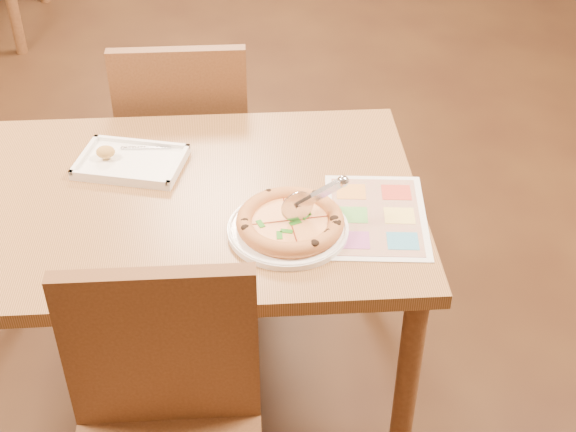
{
  "coord_description": "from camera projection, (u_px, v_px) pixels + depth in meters",
  "views": [
    {
      "loc": [
        0.2,
        -1.72,
        1.95
      ],
      "look_at": [
        0.3,
        -0.17,
        0.77
      ],
      "focal_mm": 50.0,
      "sensor_mm": 36.0,
      "label": 1
    }
  ],
  "objects": [
    {
      "name": "appetizer_tray",
      "position": [
        129.0,
        163.0,
        2.22
      ],
      "size": [
        0.32,
        0.26,
        0.05
      ],
      "rotation": [
        0.0,
        0.0,
        -0.25
      ],
      "color": "white",
      "rests_on": "dining_table"
    },
    {
      "name": "pizza_cutter",
      "position": [
        312.0,
        198.0,
        1.95
      ],
      "size": [
        0.16,
        0.06,
        0.1
      ],
      "rotation": [
        0.0,
        0.0,
        0.32
      ],
      "color": "silver",
      "rests_on": "pizza"
    },
    {
      "name": "plate",
      "position": [
        288.0,
        230.0,
        1.98
      ],
      "size": [
        0.39,
        0.39,
        0.02
      ],
      "primitive_type": "cylinder",
      "rotation": [
        0.0,
        0.0,
        0.39
      ],
      "color": "white",
      "rests_on": "dining_table"
    },
    {
      "name": "pizza",
      "position": [
        290.0,
        222.0,
        1.97
      ],
      "size": [
        0.27,
        0.27,
        0.04
      ],
      "rotation": [
        0.0,
        0.0,
        0.12
      ],
      "color": "#CC8145",
      "rests_on": "plate"
    },
    {
      "name": "chair_near",
      "position": [
        164.0,
        418.0,
        1.72
      ],
      "size": [
        0.42,
        0.42,
        0.47
      ],
      "color": "brown",
      "rests_on": "ground"
    },
    {
      "name": "dining_table",
      "position": [
        175.0,
        222.0,
        2.16
      ],
      "size": [
        1.3,
        0.85,
        0.72
      ],
      "color": "#95633B",
      "rests_on": "ground"
    },
    {
      "name": "chair_far",
      "position": [
        185.0,
        129.0,
        2.68
      ],
      "size": [
        0.42,
        0.42,
        0.47
      ],
      "rotation": [
        0.0,
        0.0,
        3.14
      ],
      "color": "brown",
      "rests_on": "ground"
    },
    {
      "name": "menu",
      "position": [
        376.0,
        216.0,
        2.03
      ],
      "size": [
        0.29,
        0.38,
        0.0
      ],
      "primitive_type": "cube",
      "rotation": [
        0.0,
        0.0,
        -0.09
      ],
      "color": "silver",
      "rests_on": "dining_table"
    }
  ]
}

